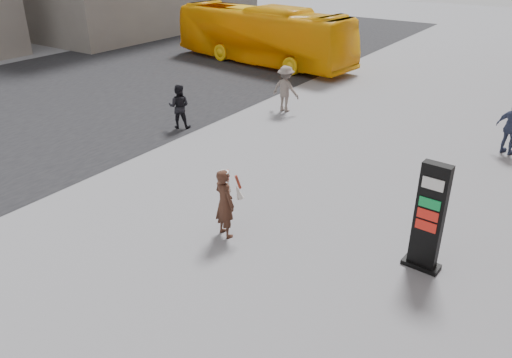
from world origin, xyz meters
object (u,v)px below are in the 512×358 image
Objects in this scene: bus at (262,35)px; pedestrian_b at (286,89)px; woman at (225,202)px; pedestrian_a at (179,106)px; pedestrian_c at (512,128)px; info_pylon at (429,218)px.

bus reaches higher than pedestrian_b.
pedestrian_b is at bearing -49.23° from woman.
pedestrian_a is 4.53m from pedestrian_b.
pedestrian_c is at bearing -107.50° from bus.
woman is at bearing -158.47° from info_pylon.
bus reaches higher than info_pylon.
bus is 6.17× the size of pedestrian_c.
pedestrian_b reaches higher than pedestrian_a.
pedestrian_c is at bearing -98.81° from woman.
bus reaches higher than pedestrian_c.
bus reaches higher than woman.
pedestrian_a is (-10.37, 3.62, -0.41)m from info_pylon.
woman is at bearing 111.67° from pedestrian_a.
woman is 7.85m from pedestrian_a.
pedestrian_c is (0.31, 7.91, -0.33)m from info_pylon.
pedestrian_b is at bearing 140.80° from info_pylon.
woman is 1.05× the size of pedestrian_a.
pedestrian_a is at bearing -21.96° from woman.
info_pylon is 19.82m from bus.
pedestrian_b is at bearing -148.23° from pedestrian_a.
pedestrian_c is at bearing 91.41° from info_pylon.
pedestrian_c reaches higher than woman.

